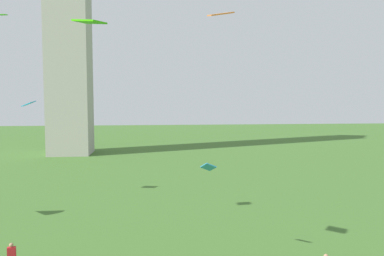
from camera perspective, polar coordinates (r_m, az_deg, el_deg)
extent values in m
cube|color=#A8A399|center=(65.86, -17.32, 16.38)|extent=(6.19, 6.19, 45.35)
sphere|color=#A37556|center=(20.70, 18.60, -16.98)|extent=(0.22, 0.22, 0.22)
cube|color=red|center=(23.18, -24.37, -15.93)|extent=(0.44, 0.30, 0.59)
sphere|color=#A37556|center=(23.04, -24.40, -14.98)|extent=(0.22, 0.22, 0.22)
cube|color=#36B805|center=(20.04, -14.44, 14.49)|extent=(1.68, 1.58, 0.23)
cube|color=#1598D9|center=(36.92, -22.29, 3.23)|extent=(1.22, 1.13, 0.52)
cube|color=orange|center=(17.04, 4.11, 15.93)|extent=(1.05, 0.77, 0.33)
cube|color=teal|center=(21.58, 2.35, -5.59)|extent=(0.81, 0.86, 0.61)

